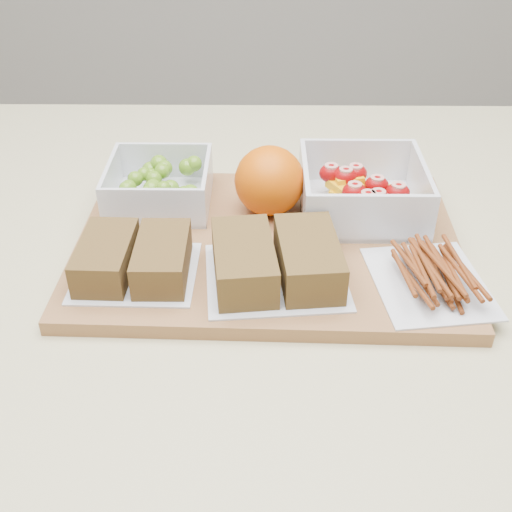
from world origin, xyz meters
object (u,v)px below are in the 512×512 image
object	(u,v)px
cutting_board	(268,244)
pretzel_bag	(431,272)
fruit_container	(361,194)
orange	(269,181)
sandwich_bag_left	(134,259)
sandwich_bag_center	(276,261)
grape_container	(161,186)

from	to	relation	value
cutting_board	pretzel_bag	distance (m)	0.18
cutting_board	fruit_container	size ratio (longest dim) A/B	2.99
cutting_board	orange	world-z (taller)	orange
sandwich_bag_left	sandwich_bag_center	xyz separation A→B (m)	(0.14, -0.01, 0.00)
pretzel_bag	cutting_board	bearing A→B (deg)	153.56
fruit_container	orange	distance (m)	0.11
orange	pretzel_bag	xyz separation A→B (m)	(0.16, -0.14, -0.03)
cutting_board	fruit_container	xyz separation A→B (m)	(0.11, 0.06, 0.03)
sandwich_bag_center	pretzel_bag	xyz separation A→B (m)	(0.15, -0.01, -0.01)
grape_container	pretzel_bag	xyz separation A→B (m)	(0.29, -0.16, -0.01)
grape_container	sandwich_bag_center	size ratio (longest dim) A/B	0.79
grape_container	sandwich_bag_center	bearing A→B (deg)	-47.99
pretzel_bag	sandwich_bag_left	bearing A→B (deg)	177.36
cutting_board	orange	size ratio (longest dim) A/B	5.21
sandwich_bag_center	orange	bearing A→B (deg)	92.72
cutting_board	orange	distance (m)	0.08
fruit_container	pretzel_bag	bearing A→B (deg)	-69.56
fruit_container	sandwich_bag_left	xyz separation A→B (m)	(-0.24, -0.13, -0.00)
grape_container	fruit_container	distance (m)	0.24
orange	sandwich_bag_center	bearing A→B (deg)	-87.28
sandwich_bag_left	orange	bearing A→B (deg)	42.24
orange	sandwich_bag_left	world-z (taller)	orange
grape_container	orange	xyz separation A→B (m)	(0.13, -0.02, 0.02)
orange	fruit_container	bearing A→B (deg)	1.14
cutting_board	grape_container	xyz separation A→B (m)	(-0.13, 0.08, 0.03)
sandwich_bag_left	sandwich_bag_center	bearing A→B (deg)	-2.26
sandwich_bag_left	pretzel_bag	size ratio (longest dim) A/B	0.87
cutting_board	grape_container	world-z (taller)	grape_container
sandwich_bag_center	fruit_container	bearing A→B (deg)	52.59
cutting_board	sandwich_bag_center	size ratio (longest dim) A/B	2.78
fruit_container	orange	bearing A→B (deg)	-178.86
fruit_container	pretzel_bag	distance (m)	0.15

